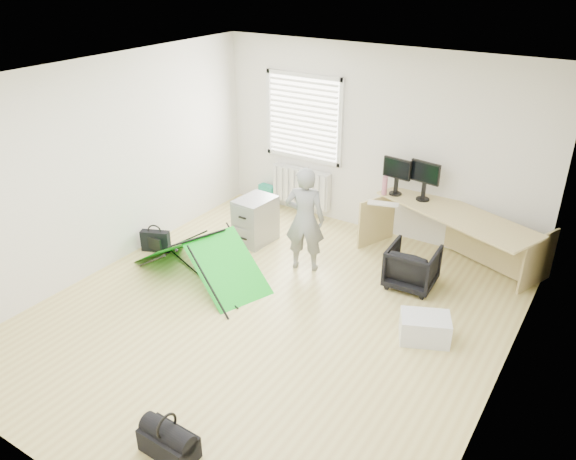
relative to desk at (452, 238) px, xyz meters
The scene contains 18 objects.
ground 2.73m from the desk, 119.81° to the right, with size 5.50×5.50×0.00m, color tan.
back_wall 1.71m from the desk, 163.39° to the left, with size 5.00×0.02×2.70m, color silver.
window 2.83m from the desk, behind, with size 1.20×0.06×1.20m, color silver.
radiator 2.57m from the desk, behind, with size 1.00×0.12×0.60m, color silver.
desk is the anchor object (origin of this frame).
filing_cabinet 2.72m from the desk, 160.88° to the right, with size 0.43×0.58×0.67m, color #949698.
monitor_left 1.08m from the desk, behind, with size 0.41×0.09×0.39m, color black.
monitor_right 0.79m from the desk, 162.77° to the left, with size 0.42×0.09×0.40m, color black.
keyboard 1.02m from the desk, 163.08° to the right, with size 0.41×0.14×0.02m, color beige.
thermos 1.15m from the desk, behind, with size 0.07×0.07×0.26m, color #AB6072.
office_chair 0.87m from the desk, 105.06° to the right, with size 0.58×0.60×0.55m, color black.
person 2.00m from the desk, 143.69° to the right, with size 0.52×0.34×1.42m, color gray.
kite 3.34m from the desk, 140.88° to the right, with size 1.84×0.81×0.57m, color #11BD1F, non-canonical shape.
storage_crate 1.84m from the desk, 80.16° to the right, with size 0.52×0.37×0.29m, color silver.
tote_bag 3.20m from the desk, behind, with size 0.29×0.13×0.34m, color #1F9175.
laptop_bag 4.07m from the desk, 152.32° to the right, with size 0.40×0.12×0.30m, color black.
white_box 3.14m from the desk, 136.96° to the right, with size 0.10×0.10×0.10m, color silver.
duffel_bag 4.54m from the desk, 101.90° to the right, with size 0.50×0.26×0.22m, color black.
Camera 1 is at (3.08, -4.42, 3.79)m, focal length 35.00 mm.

